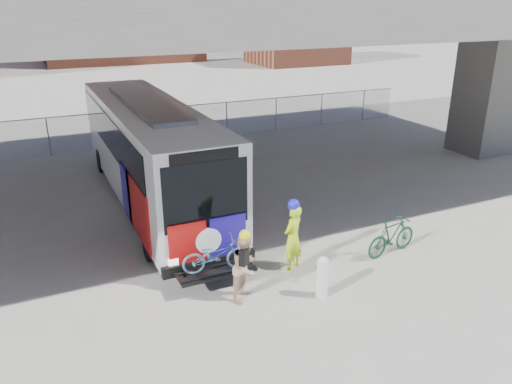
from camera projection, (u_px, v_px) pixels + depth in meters
ground at (251, 237)px, 15.52m from camera, size 160.00×160.00×0.00m
bus at (149, 145)px, 17.63m from camera, size 2.67×12.97×3.69m
overpass at (201, 12)px, 16.56m from camera, size 40.00×16.00×7.95m
chainlink_fence at (153, 116)px, 25.17m from camera, size 30.00×0.06×30.00m
brick_buildings at (80, 15)px, 54.89m from camera, size 54.00×22.00×12.00m
bollard at (322, 275)px, 12.21m from camera, size 0.29×0.29×1.11m
cyclist_hivis at (293, 236)px, 13.40m from camera, size 0.81×0.72×2.04m
cyclist_tan at (245, 266)px, 12.07m from camera, size 1.03×1.01×1.84m
bike_parked at (392, 236)px, 14.32m from camera, size 1.91×0.80×1.11m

